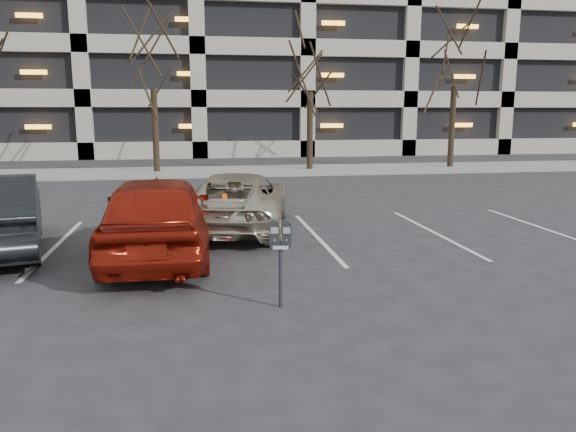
% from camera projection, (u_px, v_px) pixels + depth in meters
% --- Properties ---
extents(ground, '(140.00, 140.00, 0.00)m').
position_uv_depth(ground, '(268.00, 267.00, 10.20)').
color(ground, '#28282B').
rests_on(ground, ground).
extents(sidewalk, '(80.00, 4.00, 0.12)m').
position_uv_depth(sidewalk, '(224.00, 171.00, 25.71)').
color(sidewalk, gray).
rests_on(sidewalk, ground).
extents(stall_lines, '(16.90, 5.20, 0.00)m').
position_uv_depth(stall_lines, '(191.00, 241.00, 12.21)').
color(stall_lines, silver).
rests_on(stall_lines, ground).
extents(parking_garage, '(52.00, 20.00, 19.00)m').
position_uv_depth(parking_garage, '(366.00, 25.00, 43.20)').
color(parking_garage, black).
rests_on(parking_garage, ground).
extents(tree_b, '(3.67, 3.67, 8.34)m').
position_uv_depth(tree_b, '(151.00, 34.00, 24.13)').
color(tree_b, black).
rests_on(tree_b, ground).
extents(tree_c, '(3.58, 3.58, 8.14)m').
position_uv_depth(tree_c, '(311.00, 41.00, 25.26)').
color(tree_c, black).
rests_on(tree_c, ground).
extents(tree_d, '(3.86, 3.86, 8.77)m').
position_uv_depth(tree_d, '(457.00, 34.00, 26.28)').
color(tree_d, black).
rests_on(tree_d, ground).
extents(parking_meter, '(0.33, 0.17, 1.25)m').
position_uv_depth(parking_meter, '(281.00, 243.00, 7.97)').
color(parking_meter, black).
rests_on(parking_meter, ground).
extents(suv_silver, '(3.17, 5.26, 1.37)m').
position_uv_depth(suv_silver, '(237.00, 201.00, 13.37)').
color(suv_silver, beige).
rests_on(suv_silver, ground).
extents(car_red, '(1.99, 4.88, 1.66)m').
position_uv_depth(car_red, '(157.00, 216.00, 10.71)').
color(car_red, maroon).
rests_on(car_red, ground).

